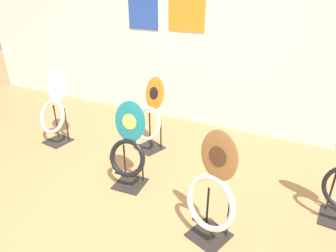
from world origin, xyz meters
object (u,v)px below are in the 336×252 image
toilet_seat_display_orange_sun (150,118)px  toilet_seat_display_white_plain (54,108)px  toilet_seat_display_teal_sax (128,152)px  toilet_seat_display_woodgrain (212,193)px

toilet_seat_display_orange_sun → toilet_seat_display_white_plain: 1.16m
toilet_seat_display_teal_sax → toilet_seat_display_orange_sun: size_ratio=0.99×
toilet_seat_display_teal_sax → toilet_seat_display_white_plain: (-1.28, 0.36, 0.08)m
toilet_seat_display_teal_sax → toilet_seat_display_white_plain: 1.33m
toilet_seat_display_woodgrain → toilet_seat_display_white_plain: toilet_seat_display_white_plain is taller
toilet_seat_display_white_plain → toilet_seat_display_orange_sun: bearing=17.4°
toilet_seat_display_teal_sax → toilet_seat_display_white_plain: bearing=164.1°
toilet_seat_display_white_plain → toilet_seat_display_woodgrain: bearing=-16.6°
toilet_seat_display_orange_sun → toilet_seat_display_white_plain: toilet_seat_display_white_plain is taller
toilet_seat_display_teal_sax → toilet_seat_display_orange_sun: toilet_seat_display_orange_sun is taller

